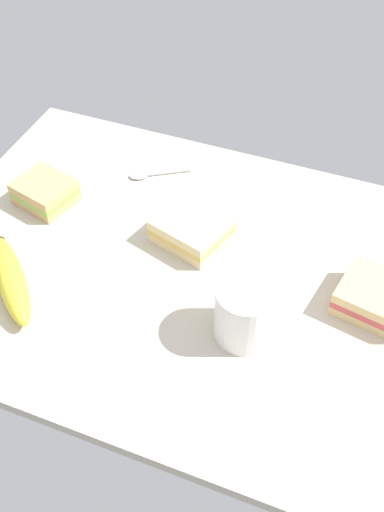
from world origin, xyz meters
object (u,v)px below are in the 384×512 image
banana (11,279)px  spoon (150,174)px  coffee_mug_black (246,311)px  sandwich_main (45,192)px  sandwich_extra (376,298)px  sandwich_side (192,229)px

banana → spoon: (-8.64, -33.09, -1.71)cm
coffee_mug_black → spoon: coffee_mug_black is taller
coffee_mug_black → spoon: size_ratio=1.00×
sandwich_main → sandwich_extra: size_ratio=0.89×
sandwich_extra → banana: size_ratio=0.75×
spoon → coffee_mug_black: bearing=134.7°
spoon → sandwich_extra: bearing=160.0°
coffee_mug_black → sandwich_side: 21.07cm
coffee_mug_black → sandwich_main: size_ratio=0.95×
sandwich_side → banana: 30.10cm
sandwich_main → sandwich_extra: bearing=177.2°
banana → spoon: 34.24cm
sandwich_main → sandwich_extra: same height
sandwich_side → sandwich_extra: 31.39cm
coffee_mug_black → sandwich_side: size_ratio=0.79×
sandwich_extra → coffee_mug_black: bearing=34.6°
coffee_mug_black → banana: size_ratio=0.64×
coffee_mug_black → sandwich_main: (41.92, -14.53, -2.64)cm
sandwich_main → sandwich_side: (-27.69, -0.78, 0.00)cm
sandwich_side → spoon: 18.45cm
coffee_mug_black → spoon: 39.50cm
sandwich_side → sandwich_extra: (-31.18, 3.65, -0.00)cm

